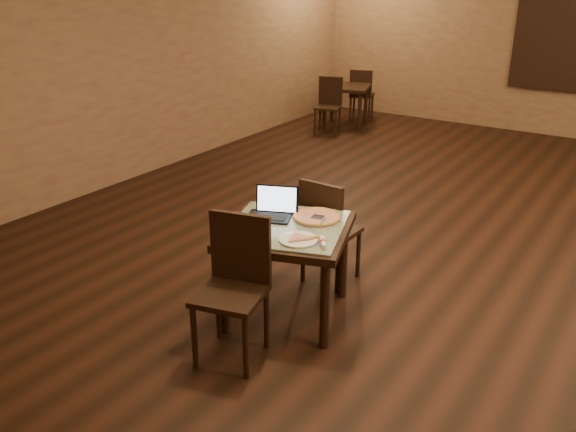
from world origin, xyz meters
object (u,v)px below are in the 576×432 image
Objects in this scene: tiled_table at (287,238)px; other_table_b_chair_far at (361,92)px; chair_main_far at (327,226)px; chair_main_near at (235,279)px; pizza_pan at (317,219)px; laptop at (273,209)px; other_table_b_chair_near at (329,102)px; other_table_b at (346,93)px.

other_table_b_chair_far is at bearing 93.44° from tiled_table.
chair_main_near is at bearing 91.07° from chair_main_far.
chair_main_near reaches higher than pizza_pan.
laptop reaches higher than other_table_b_chair_near.
laptop is 0.43× the size of other_table_b.
tiled_table is at bearing -50.29° from laptop.
laptop is (-0.18, 0.72, 0.24)m from chair_main_near.
chair_main_far is 1.02× the size of other_table_b.
other_table_b_chair_near reaches higher than pizza_pan.
tiled_table is at bearing -82.76° from other_table_b.
pizza_pan is at bearing 0.20° from laptop.
pizza_pan is (0.12, -0.38, 0.23)m from chair_main_far.
other_table_b_chair_far is at bearing 70.45° from other_table_b.
other_table_b is at bearing 70.45° from other_table_b_chair_far.
tiled_table is 1.25× the size of other_table_b.
chair_main_near reaches higher than laptop.
chair_main_far is at bearing -80.21° from other_table_b.
chair_main_far is 0.46m from pizza_pan.
chair_main_far reaches higher than other_table_b_chair_far.
chair_main_far is (0.02, 1.23, -0.04)m from chair_main_near.
chair_main_near is at bearing -85.06° from other_table_b.
other_table_b_chair_far is (0.02, 0.53, -0.07)m from other_table_b.
chair_main_near is 1.13× the size of other_table_b_chair_far.
pizza_pan is (0.12, 0.24, 0.11)m from tiled_table.
other_table_b_chair_near is at bearing 97.88° from tiled_table.
other_table_b is 0.54m from other_table_b_chair_far.
chair_main_far is (-0.00, 0.62, -0.12)m from tiled_table.
other_table_b_chair_near is (-2.56, 5.75, -0.07)m from chair_main_near.
other_table_b is at bearing -61.21° from chair_main_far.
other_table_b_chair_near reaches higher than tiled_table.
other_table_b is at bearing 116.25° from pizza_pan.
other_table_b_chair_far is (-2.53, 5.58, -0.03)m from chair_main_far.
other_table_b is 0.54m from other_table_b_chair_near.
other_table_b_chair_near is at bearing -109.55° from other_table_b.
tiled_table is 1.14× the size of chair_main_near.
laptop is (-0.20, 0.10, 0.16)m from tiled_table.
chair_main_near reaches higher than tiled_table.
other_table_b_chair_near is at bearing -58.34° from chair_main_far.
laptop is at bearing -81.73° from other_table_b_chair_near.
laptop reaches higher than tiled_table.
chair_main_near is 1.08× the size of chair_main_far.
laptop is (-0.20, -0.51, 0.29)m from chair_main_far.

